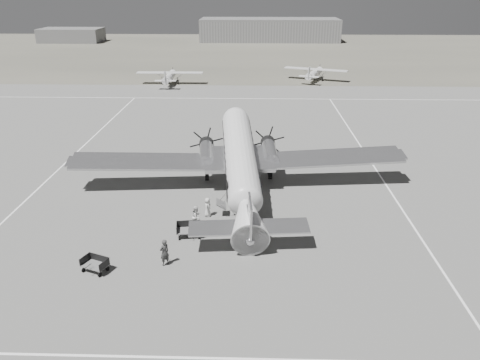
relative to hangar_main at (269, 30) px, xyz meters
The scene contains 16 objects.
ground 120.15m from the hangar_main, 92.39° to the right, with size 260.00×260.00×0.00m, color slate.
taxi_line_near 134.13m from the hangar_main, 92.14° to the right, with size 60.00×0.15×0.01m, color white.
taxi_line_right 120.25m from the hangar_main, 86.66° to the right, with size 0.15×80.00×0.01m, color white.
taxi_line_left 112.43m from the hangar_main, 101.81° to the right, with size 0.15×60.00×0.01m, color white.
taxi_line_horizon 80.22m from the hangar_main, 93.58° to the right, with size 90.00×0.15×0.01m, color white.
grass_infield 25.71m from the hangar_main, 101.31° to the right, with size 260.00×90.00×0.01m, color #625E52.
hangar_main is the anchor object (origin of this frame).
shed_secondary 60.22m from the hangar_main, behind, with size 18.00×10.00×4.00m, color #5C5C5C.
dc3_airliner 115.75m from the hangar_main, 92.78° to the right, with size 28.72×19.93×5.47m, color #BDBDC0, non-canonical shape.
light_plane_left 72.23m from the hangar_main, 105.47° to the right, with size 11.58×9.39×2.40m, color silver, non-canonical shape.
light_plane_right 65.63m from the hangar_main, 84.43° to the right, with size 11.57×9.39×2.40m, color silver, non-canonical shape.
baggage_cart_near 122.96m from the hangar_main, 94.21° to the right, with size 1.77×1.25×1.00m, color #5C5C5C, non-canonical shape.
baggage_cart_far 127.84m from the hangar_main, 96.35° to the right, with size 1.62×1.14×0.91m, color #5C5C5C, non-canonical shape.
ground_crew 126.60m from the hangar_main, 94.55° to the right, with size 0.65×0.42×1.78m, color #313131.
ramp_agent 121.54m from the hangar_main, 94.07° to the right, with size 0.80×0.63×1.66m, color silver.
passenger 119.77m from the hangar_main, 93.83° to the right, with size 0.73×0.47×1.48m, color #BCBDBA.
Camera 1 is at (0.35, -30.86, 16.12)m, focal length 35.00 mm.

